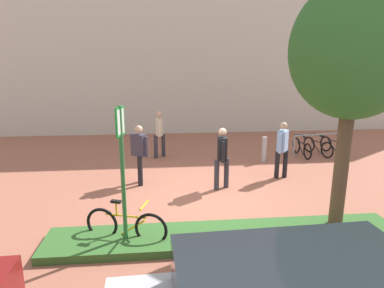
{
  "coord_description": "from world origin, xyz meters",
  "views": [
    {
      "loc": [
        -1.35,
        -8.03,
        3.4
      ],
      "look_at": [
        -0.43,
        1.31,
        1.11
      ],
      "focal_mm": 30.94,
      "sensor_mm": 36.0,
      "label": 1
    }
  ],
  "objects_px": {
    "parking_sign_post": "(122,158)",
    "person_suited_dark": "(222,155)",
    "tree_sidewalk": "(354,51)",
    "person_casual_tan": "(282,146)",
    "bike_rack_cluster": "(318,146)",
    "person_shirt_blue": "(159,131)",
    "person_suited_navy": "(139,151)",
    "bollard_steel": "(264,149)",
    "bike_at_sign": "(126,226)"
  },
  "relations": [
    {
      "from": "person_suited_dark",
      "to": "person_casual_tan",
      "type": "relative_size",
      "value": 1.0
    },
    {
      "from": "person_suited_dark",
      "to": "person_casual_tan",
      "type": "xyz_separation_m",
      "value": [
        1.97,
        0.72,
        0.0
      ]
    },
    {
      "from": "tree_sidewalk",
      "to": "bollard_steel",
      "type": "height_order",
      "value": "tree_sidewalk"
    },
    {
      "from": "tree_sidewalk",
      "to": "person_suited_navy",
      "type": "xyz_separation_m",
      "value": [
        -4.18,
        3.2,
        -2.64
      ]
    },
    {
      "from": "person_suited_navy",
      "to": "person_casual_tan",
      "type": "relative_size",
      "value": 1.0
    },
    {
      "from": "parking_sign_post",
      "to": "person_shirt_blue",
      "type": "bearing_deg",
      "value": 83.81
    },
    {
      "from": "bollard_steel",
      "to": "person_suited_navy",
      "type": "xyz_separation_m",
      "value": [
        -4.24,
        -1.82,
        0.53
      ]
    },
    {
      "from": "bike_rack_cluster",
      "to": "parking_sign_post",
      "type": "bearing_deg",
      "value": -138.84
    },
    {
      "from": "person_shirt_blue",
      "to": "person_suited_dark",
      "type": "bearing_deg",
      "value": -63.08
    },
    {
      "from": "bike_rack_cluster",
      "to": "person_shirt_blue",
      "type": "height_order",
      "value": "person_shirt_blue"
    },
    {
      "from": "bollard_steel",
      "to": "person_suited_dark",
      "type": "bearing_deg",
      "value": -129.2
    },
    {
      "from": "bike_rack_cluster",
      "to": "person_casual_tan",
      "type": "height_order",
      "value": "person_casual_tan"
    },
    {
      "from": "tree_sidewalk",
      "to": "person_suited_dark",
      "type": "distance_m",
      "value": 4.17
    },
    {
      "from": "person_shirt_blue",
      "to": "person_suited_navy",
      "type": "bearing_deg",
      "value": -101.66
    },
    {
      "from": "tree_sidewalk",
      "to": "bike_at_sign",
      "type": "bearing_deg",
      "value": -179.61
    },
    {
      "from": "parking_sign_post",
      "to": "bike_at_sign",
      "type": "distance_m",
      "value": 1.4
    },
    {
      "from": "person_shirt_blue",
      "to": "person_casual_tan",
      "type": "distance_m",
      "value": 4.51
    },
    {
      "from": "bike_at_sign",
      "to": "person_shirt_blue",
      "type": "height_order",
      "value": "person_shirt_blue"
    },
    {
      "from": "parking_sign_post",
      "to": "person_suited_dark",
      "type": "height_order",
      "value": "parking_sign_post"
    },
    {
      "from": "parking_sign_post",
      "to": "person_casual_tan",
      "type": "relative_size",
      "value": 1.56
    },
    {
      "from": "tree_sidewalk",
      "to": "bike_at_sign",
      "type": "height_order",
      "value": "tree_sidewalk"
    },
    {
      "from": "parking_sign_post",
      "to": "bike_at_sign",
      "type": "relative_size",
      "value": 1.67
    },
    {
      "from": "person_shirt_blue",
      "to": "person_suited_navy",
      "type": "relative_size",
      "value": 1.0
    },
    {
      "from": "bike_rack_cluster",
      "to": "person_casual_tan",
      "type": "relative_size",
      "value": 1.21
    },
    {
      "from": "parking_sign_post",
      "to": "person_suited_dark",
      "type": "xyz_separation_m",
      "value": [
        2.36,
        2.75,
        -0.76
      ]
    },
    {
      "from": "tree_sidewalk",
      "to": "bollard_steel",
      "type": "relative_size",
      "value": 5.51
    },
    {
      "from": "person_suited_navy",
      "to": "person_casual_tan",
      "type": "distance_m",
      "value": 4.23
    },
    {
      "from": "tree_sidewalk",
      "to": "parking_sign_post",
      "type": "distance_m",
      "value": 4.67
    },
    {
      "from": "parking_sign_post",
      "to": "person_suited_navy",
      "type": "xyz_separation_m",
      "value": [
        0.1,
        3.36,
        -0.76
      ]
    },
    {
      "from": "bike_rack_cluster",
      "to": "person_casual_tan",
      "type": "bearing_deg",
      "value": -134.71
    },
    {
      "from": "person_suited_navy",
      "to": "person_suited_dark",
      "type": "bearing_deg",
      "value": -15.02
    },
    {
      "from": "bike_rack_cluster",
      "to": "person_shirt_blue",
      "type": "relative_size",
      "value": 1.21
    },
    {
      "from": "bike_rack_cluster",
      "to": "bollard_steel",
      "type": "height_order",
      "value": "bollard_steel"
    },
    {
      "from": "tree_sidewalk",
      "to": "person_casual_tan",
      "type": "relative_size",
      "value": 2.88
    },
    {
      "from": "tree_sidewalk",
      "to": "person_casual_tan",
      "type": "bearing_deg",
      "value": 89.09
    },
    {
      "from": "tree_sidewalk",
      "to": "bike_rack_cluster",
      "type": "bearing_deg",
      "value": 67.23
    },
    {
      "from": "person_suited_navy",
      "to": "tree_sidewalk",
      "type": "bearing_deg",
      "value": -37.48
    },
    {
      "from": "bike_rack_cluster",
      "to": "person_shirt_blue",
      "type": "distance_m",
      "value": 6.03
    },
    {
      "from": "parking_sign_post",
      "to": "person_shirt_blue",
      "type": "distance_m",
      "value": 6.18
    },
    {
      "from": "person_suited_dark",
      "to": "bollard_steel",
      "type": "bearing_deg",
      "value": 50.8
    },
    {
      "from": "bollard_steel",
      "to": "person_suited_navy",
      "type": "distance_m",
      "value": 4.64
    },
    {
      "from": "bike_at_sign",
      "to": "bollard_steel",
      "type": "height_order",
      "value": "bollard_steel"
    },
    {
      "from": "bollard_steel",
      "to": "person_suited_navy",
      "type": "height_order",
      "value": "person_suited_navy"
    },
    {
      "from": "bike_rack_cluster",
      "to": "person_shirt_blue",
      "type": "bearing_deg",
      "value": 177.32
    },
    {
      "from": "parking_sign_post",
      "to": "tree_sidewalk",
      "type": "bearing_deg",
      "value": 2.02
    },
    {
      "from": "tree_sidewalk",
      "to": "parking_sign_post",
      "type": "height_order",
      "value": "tree_sidewalk"
    },
    {
      "from": "person_suited_navy",
      "to": "bike_at_sign",
      "type": "bearing_deg",
      "value": -91.69
    },
    {
      "from": "parking_sign_post",
      "to": "bollard_steel",
      "type": "distance_m",
      "value": 6.87
    },
    {
      "from": "person_shirt_blue",
      "to": "person_suited_dark",
      "type": "xyz_separation_m",
      "value": [
        1.7,
        -3.35,
        0.0
      ]
    },
    {
      "from": "tree_sidewalk",
      "to": "person_shirt_blue",
      "type": "xyz_separation_m",
      "value": [
        -3.61,
        5.95,
        -2.64
      ]
    }
  ]
}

